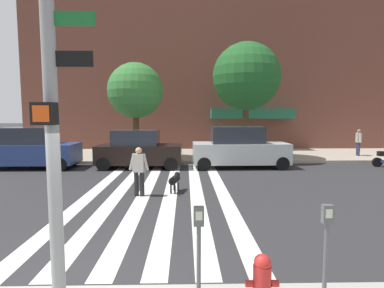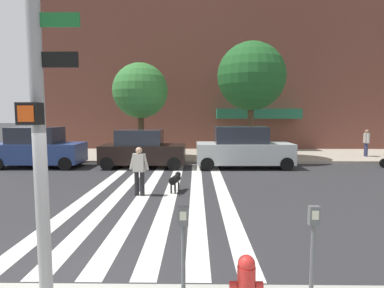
# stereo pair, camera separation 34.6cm
# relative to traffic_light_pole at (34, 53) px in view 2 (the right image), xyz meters

# --- Properties ---
(ground_plane) EXTENTS (160.00, 160.00, 0.00)m
(ground_plane) POSITION_rel_traffic_light_pole_xyz_m (0.09, 6.70, -3.52)
(ground_plane) COLOR #2B2B2D
(sidewalk_far) EXTENTS (80.00, 6.00, 0.15)m
(sidewalk_far) POSITION_rel_traffic_light_pole_xyz_m (0.09, 15.93, -3.45)
(sidewalk_far) COLOR #A49886
(sidewalk_far) RESTS_ON ground_plane
(crosswalk_stripes) EXTENTS (4.95, 11.85, 0.01)m
(crosswalk_stripes) POSITION_rel_traffic_light_pole_xyz_m (0.77, 6.70, -3.52)
(crosswalk_stripes) COLOR silver
(crosswalk_stripes) RESTS_ON ground_plane
(traffic_light_pole) EXTENTS (0.74, 0.46, 5.80)m
(traffic_light_pole) POSITION_rel_traffic_light_pole_xyz_m (0.00, 0.00, 0.00)
(traffic_light_pole) COLOR gray
(traffic_light_pole) RESTS_ON sidewalk_near
(fire_hydrant) EXTENTS (0.44, 0.32, 0.76)m
(fire_hydrant) POSITION_rel_traffic_light_pole_xyz_m (2.75, -0.16, -3.00)
(fire_hydrant) COLOR red
(fire_hydrant) RESTS_ON sidewalk_near
(parking_meter_second_along) EXTENTS (0.14, 0.11, 1.36)m
(parking_meter_second_along) POSITION_rel_traffic_light_pole_xyz_m (3.68, 0.05, -2.49)
(parking_meter_second_along) COLOR #515456
(parking_meter_second_along) RESTS_ON sidewalk_near
(parking_meter_third_along) EXTENTS (0.14, 0.11, 1.36)m
(parking_meter_third_along) POSITION_rel_traffic_light_pole_xyz_m (1.91, 0.00, -2.49)
(parking_meter_third_along) COLOR #515456
(parking_meter_third_along) RESTS_ON sidewalk_near
(parked_car_near_curb) EXTENTS (4.29, 1.96, 2.07)m
(parked_car_near_curb) POSITION_rel_traffic_light_pole_xyz_m (-5.96, 11.66, -2.53)
(parked_car_near_curb) COLOR navy
(parked_car_near_curb) RESTS_ON ground_plane
(parked_car_behind_first) EXTENTS (4.23, 1.92, 1.93)m
(parked_car_behind_first) POSITION_rel_traffic_light_pole_xyz_m (-0.64, 11.66, -2.60)
(parked_car_behind_first) COLOR black
(parked_car_behind_first) RESTS_ON ground_plane
(parked_car_third_in_line) EXTENTS (4.82, 2.03, 2.10)m
(parked_car_third_in_line) POSITION_rel_traffic_light_pole_xyz_m (4.47, 11.66, -2.52)
(parked_car_third_in_line) COLOR #B8C0BF
(parked_car_third_in_line) RESTS_ON ground_plane
(street_tree_nearest) EXTENTS (3.18, 3.18, 5.51)m
(street_tree_nearest) POSITION_rel_traffic_light_pole_xyz_m (-1.14, 14.10, 0.52)
(street_tree_nearest) COLOR #4C3823
(street_tree_nearest) RESTS_ON sidewalk_far
(street_tree_middle) EXTENTS (3.87, 3.87, 6.64)m
(street_tree_middle) POSITION_rel_traffic_light_pole_xyz_m (5.22, 13.92, 1.32)
(street_tree_middle) COLOR #4C3823
(street_tree_middle) RESTS_ON sidewalk_far
(pedestrian_dog_walker) EXTENTS (0.71, 0.31, 1.64)m
(pedestrian_dog_walker) POSITION_rel_traffic_light_pole_xyz_m (0.19, 6.20, -2.59)
(pedestrian_dog_walker) COLOR black
(pedestrian_dog_walker) RESTS_ON ground_plane
(dog_on_leash) EXTENTS (0.40, 1.05, 0.65)m
(dog_on_leash) POSITION_rel_traffic_light_pole_xyz_m (1.36, 6.73, -3.08)
(dog_on_leash) COLOR black
(dog_on_leash) RESTS_ON ground_plane
(pedestrian_bystander) EXTENTS (0.30, 0.71, 1.64)m
(pedestrian_bystander) POSITION_rel_traffic_light_pole_xyz_m (12.45, 14.91, -2.44)
(pedestrian_bystander) COLOR #282D4C
(pedestrian_bystander) RESTS_ON sidewalk_far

